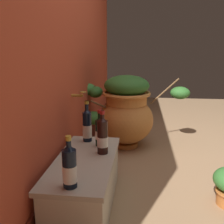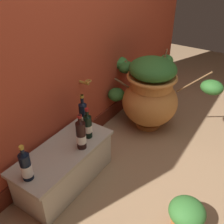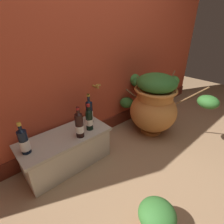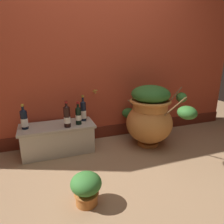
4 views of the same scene
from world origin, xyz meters
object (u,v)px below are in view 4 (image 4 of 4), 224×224
object	(u,v)px
wine_bottle_left	(24,119)
potted_shrub	(86,187)
terracotta_urn	(150,115)
wine_bottle_middle	(67,116)
wine_bottle_right	(78,115)
wine_bottle_back	(83,111)

from	to	relation	value
wine_bottle_left	potted_shrub	world-z (taller)	wine_bottle_left
terracotta_urn	wine_bottle_left	distance (m)	1.51
wine_bottle_middle	wine_bottle_left	bearing A→B (deg)	167.32
wine_bottle_right	wine_bottle_back	world-z (taller)	wine_bottle_back
wine_bottle_left	potted_shrub	size ratio (longest dim) A/B	1.05
wine_bottle_left	wine_bottle_middle	xyz separation A→B (m)	(0.46, -0.10, 0.02)
wine_bottle_left	wine_bottle_middle	size ratio (longest dim) A/B	0.93
wine_bottle_left	potted_shrub	distance (m)	1.15
wine_bottle_back	potted_shrub	world-z (taller)	wine_bottle_back
terracotta_urn	wine_bottle_left	size ratio (longest dim) A/B	4.16
terracotta_urn	wine_bottle_left	xyz separation A→B (m)	(-1.50, 0.20, 0.05)
wine_bottle_left	wine_bottle_middle	distance (m)	0.48
terracotta_urn	potted_shrub	distance (m)	1.33
wine_bottle_right	potted_shrub	world-z (taller)	wine_bottle_right
wine_bottle_middle	wine_bottle_back	distance (m)	0.28
terracotta_urn	potted_shrub	world-z (taller)	terracotta_urn
wine_bottle_back	potted_shrub	size ratio (longest dim) A/B	1.19
terracotta_urn	wine_bottle_middle	size ratio (longest dim) A/B	3.87
wine_bottle_back	wine_bottle_left	bearing A→B (deg)	-175.51
wine_bottle_left	wine_bottle_middle	world-z (taller)	wine_bottle_middle
terracotta_urn	wine_bottle_back	xyz separation A→B (m)	(-0.81, 0.25, 0.07)
wine_bottle_back	terracotta_urn	bearing A→B (deg)	-17.37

